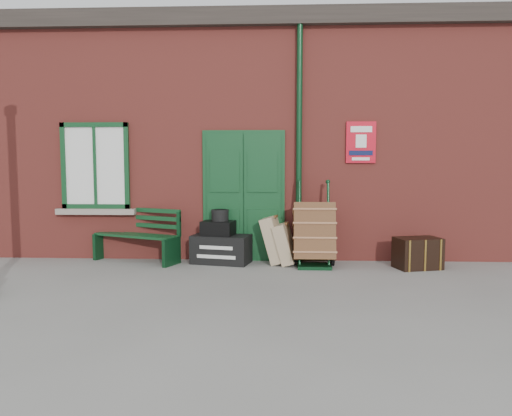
# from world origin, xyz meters

# --- Properties ---
(ground) EXTENTS (80.00, 80.00, 0.00)m
(ground) POSITION_xyz_m (0.00, 0.00, 0.00)
(ground) COLOR gray
(ground) RESTS_ON ground
(station_building) EXTENTS (10.30, 4.30, 4.36)m
(station_building) POSITION_xyz_m (-0.00, 3.49, 2.16)
(station_building) COLOR #A23D34
(station_building) RESTS_ON ground
(bench) EXTENTS (1.60, 1.03, 0.95)m
(bench) POSITION_xyz_m (-2.12, 1.32, 0.48)
(bench) COLOR #103D1D
(bench) RESTS_ON ground
(houdini_trunk) EXTENTS (1.05, 0.72, 0.48)m
(houdini_trunk) POSITION_xyz_m (-0.67, 1.20, 0.24)
(houdini_trunk) COLOR black
(houdini_trunk) RESTS_ON ground
(strongbox) EXTENTS (0.60, 0.49, 0.24)m
(strongbox) POSITION_xyz_m (-0.72, 1.20, 0.60)
(strongbox) COLOR black
(strongbox) RESTS_ON houdini_trunk
(hatbox) EXTENTS (0.34, 0.34, 0.19)m
(hatbox) POSITION_xyz_m (-0.69, 1.23, 0.82)
(hatbox) COLOR black
(hatbox) RESTS_ON strongbox
(suitcase_back) EXTENTS (0.53, 0.63, 0.81)m
(suitcase_back) POSITION_xyz_m (0.24, 1.24, 0.41)
(suitcase_back) COLOR tan
(suitcase_back) RESTS_ON ground
(suitcase_front) EXTENTS (0.47, 0.56, 0.70)m
(suitcase_front) POSITION_xyz_m (0.42, 1.14, 0.35)
(suitcase_front) COLOR tan
(suitcase_front) RESTS_ON ground
(porter_trolley) EXTENTS (0.68, 0.74, 1.39)m
(porter_trolley) POSITION_xyz_m (0.89, 1.04, 0.54)
(porter_trolley) COLOR black
(porter_trolley) RESTS_ON ground
(dark_trunk) EXTENTS (0.78, 0.61, 0.50)m
(dark_trunk) POSITION_xyz_m (2.55, 0.92, 0.25)
(dark_trunk) COLOR black
(dark_trunk) RESTS_ON ground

